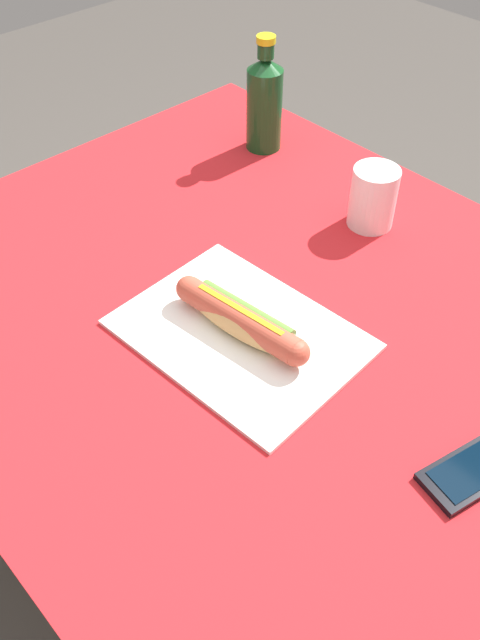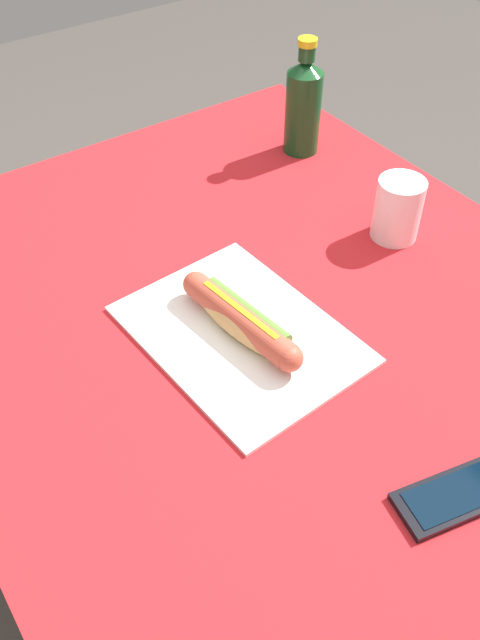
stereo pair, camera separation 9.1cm
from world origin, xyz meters
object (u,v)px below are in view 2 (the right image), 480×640
at_px(hot_dog, 241,320).
at_px(cell_phone, 456,496).
at_px(drinking_cup, 398,209).
at_px(soda_bottle, 303,105).

xyz_separation_m(hot_dog, cell_phone, (0.35, 0.05, -0.03)).
bearing_deg(hot_dog, cell_phone, 8.38).
distance_m(cell_phone, drinking_cup, 0.48).
distance_m(hot_dog, drinking_cup, 0.34).
distance_m(hot_dog, soda_bottle, 0.51).
height_order(cell_phone, soda_bottle, soda_bottle).
relative_size(soda_bottle, drinking_cup, 2.08).
xyz_separation_m(cell_phone, drinking_cup, (-0.39, 0.28, 0.05)).
relative_size(hot_dog, soda_bottle, 1.07).
bearing_deg(hot_dog, drinking_cup, 97.67).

